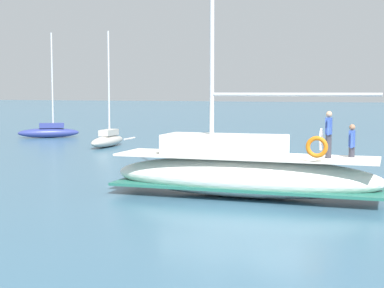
% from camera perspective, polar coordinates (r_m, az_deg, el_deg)
% --- Properties ---
extents(ground_plane, '(400.00, 400.00, 0.00)m').
position_cam_1_polar(ground_plane, '(21.25, 10.30, -4.99)').
color(ground_plane, '#38607A').
extents(main_sailboat, '(3.13, 9.75, 13.91)m').
position_cam_1_polar(main_sailboat, '(20.67, 4.90, -2.63)').
color(main_sailboat, white).
rests_on(main_sailboat, ground).
extents(moored_sloop_near, '(4.74, 1.70, 7.77)m').
position_cam_1_polar(moored_sloop_near, '(39.93, -8.22, 0.50)').
color(moored_sloop_near, '#B7B2A8').
rests_on(moored_sloop_near, ground).
extents(moored_catamaran, '(3.89, 4.50, 8.42)m').
position_cam_1_polar(moored_catamaran, '(48.76, -13.75, 1.26)').
color(moored_catamaran, navy).
rests_on(moored_catamaran, ground).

